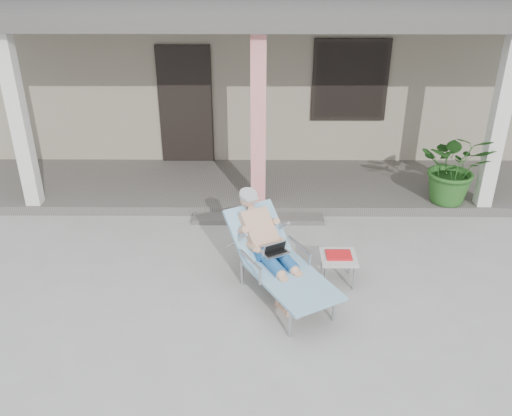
{
  "coord_description": "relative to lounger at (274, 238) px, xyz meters",
  "views": [
    {
      "loc": [
        0.02,
        -5.47,
        3.9
      ],
      "look_at": [
        -0.02,
        0.6,
        0.85
      ],
      "focal_mm": 38.0,
      "sensor_mm": 36.0,
      "label": 1
    }
  ],
  "objects": [
    {
      "name": "lounger",
      "position": [
        0.0,
        0.0,
        0.0
      ],
      "size": [
        1.43,
        1.84,
        1.17
      ],
      "rotation": [
        0.0,
        0.0,
        0.51
      ],
      "color": "#B7B7BC",
      "rests_on": "ground"
    },
    {
      "name": "ground",
      "position": [
        -0.19,
        -0.07,
        -0.72
      ],
      "size": [
        60.0,
        60.0,
        0.0
      ],
      "primitive_type": "plane",
      "color": "#9E9E99",
      "rests_on": "ground"
    },
    {
      "name": "porch_overhang",
      "position": [
        -0.19,
        2.87,
        2.07
      ],
      "size": [
        10.0,
        2.3,
        2.85
      ],
      "color": "silver",
      "rests_on": "porch_deck"
    },
    {
      "name": "porch_step",
      "position": [
        -0.19,
        1.78,
        -0.68
      ],
      "size": [
        2.0,
        0.3,
        0.07
      ],
      "primitive_type": "cube",
      "color": "#605B56",
      "rests_on": "ground"
    },
    {
      "name": "house",
      "position": [
        -0.19,
        6.42,
        0.95
      ],
      "size": [
        10.4,
        5.4,
        3.3
      ],
      "color": "gray",
      "rests_on": "ground"
    },
    {
      "name": "potted_palm",
      "position": [
        2.83,
        2.18,
        0.02
      ],
      "size": [
        1.27,
        1.17,
        1.18
      ],
      "primitive_type": "imported",
      "rotation": [
        0.0,
        0.0,
        -0.27
      ],
      "color": "#26591E",
      "rests_on": "porch_deck"
    },
    {
      "name": "porch_deck",
      "position": [
        -0.19,
        2.93,
        -0.64
      ],
      "size": [
        10.0,
        2.0,
        0.15
      ],
      "primitive_type": "cube",
      "color": "#605B56",
      "rests_on": "ground"
    },
    {
      "name": "side_table",
      "position": [
        0.81,
        0.16,
        -0.38
      ],
      "size": [
        0.44,
        0.44,
        0.4
      ],
      "rotation": [
        0.0,
        0.0,
        -0.0
      ],
      "color": "#BCBBB6",
      "rests_on": "ground"
    }
  ]
}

